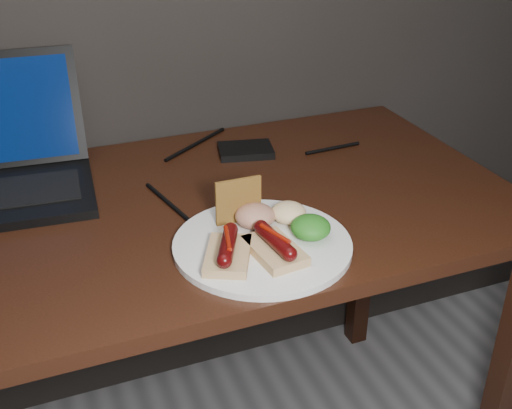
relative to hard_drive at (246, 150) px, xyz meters
The scene contains 10 objects.
desk 0.32m from the hard_drive, 142.17° to the right, with size 1.40×0.70×0.75m.
hard_drive is the anchor object (origin of this frame).
desk_cables 0.24m from the hard_drive, behind, with size 0.99×0.41×0.01m.
plate 0.40m from the hard_drive, 106.48° to the right, with size 0.31×0.31×0.01m, color silver.
bread_sausage_left 0.45m from the hard_drive, 114.26° to the right, with size 0.11×0.13×0.04m.
bread_sausage_center 0.44m from the hard_drive, 104.33° to the right, with size 0.08×0.12×0.04m.
crispbread 0.33m from the hard_drive, 112.78° to the right, with size 0.09×0.01×0.09m, color #A16A2C.
salad_greens 0.40m from the hard_drive, 94.25° to the right, with size 0.07×0.07×0.04m, color #125310.
salsa_mound 0.34m from the hard_drive, 107.75° to the right, with size 0.07×0.07×0.04m, color maroon.
coleslaw_mound 0.34m from the hard_drive, 97.29° to the right, with size 0.06×0.06×0.04m, color beige.
Camera 1 is at (-0.22, 0.32, 1.34)m, focal length 45.00 mm.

